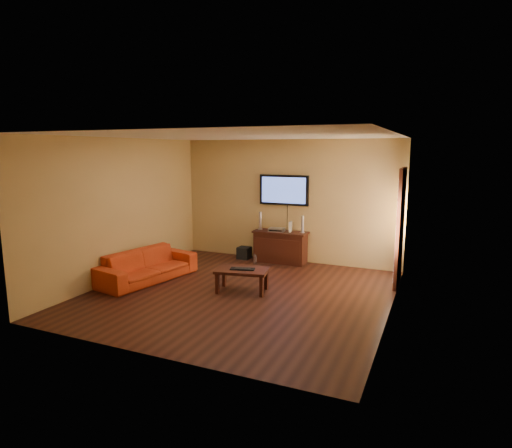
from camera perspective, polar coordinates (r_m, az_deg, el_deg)
The scene contains 14 objects.
ground_plane at distance 7.57m, azimuth -2.14°, elevation -9.22°, with size 5.00×5.00×0.00m, color black.
room_walls at distance 7.76m, azimuth -0.22°, elevation 4.05°, with size 5.00×5.00×5.00m.
french_door at distance 8.30m, azimuth 18.64°, elevation -0.54°, with size 0.07×1.02×2.22m.
media_console at distance 9.51m, azimuth 3.27°, elevation -3.04°, with size 1.20×0.46×0.70m.
television at distance 9.49m, azimuth 3.74°, elevation 4.54°, with size 1.13×0.08×0.67m.
coffee_table at distance 7.56m, azimuth -1.86°, elevation -6.46°, with size 0.99×0.71×0.41m.
sofa at distance 8.46m, azimuth -14.31°, elevation -4.74°, with size 1.97×0.58×0.77m, color red.
speaker_left at distance 9.63m, azimuth 0.56°, elevation 0.36°, with size 0.11×0.11×0.40m.
speaker_right at distance 9.30m, azimuth 6.22°, elevation -0.12°, with size 0.10×0.10×0.38m.
av_receiver at distance 9.42m, azimuth 2.77°, elevation -0.77°, with size 0.34×0.24×0.08m, color silver.
game_console at distance 9.38m, azimuth 4.62°, elevation -0.37°, with size 0.05×0.16×0.23m, color white.
subwoofer at distance 9.86m, azimuth -1.59°, elevation -3.86°, with size 0.27×0.27×0.27m, color black.
bottle at distance 9.41m, azimuth -0.14°, elevation -4.72°, with size 0.08×0.08×0.22m.
keyboard at distance 7.51m, azimuth -1.81°, elevation -5.99°, with size 0.45×0.26×0.03m.
Camera 1 is at (3.10, -6.45, 2.47)m, focal length 30.00 mm.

